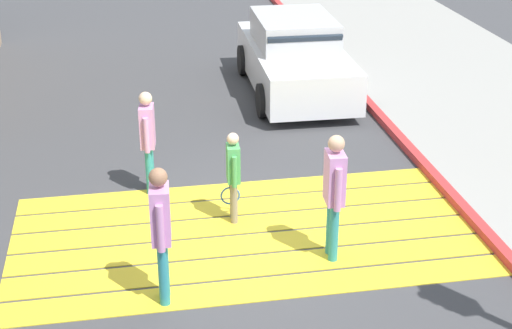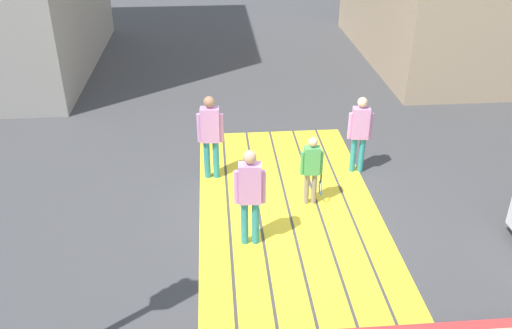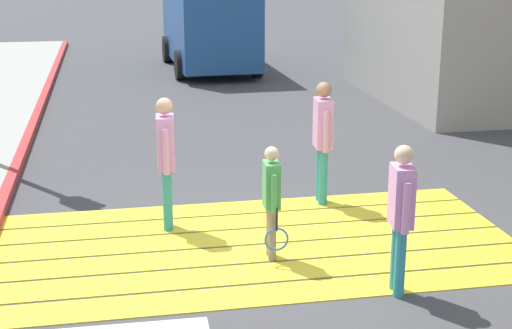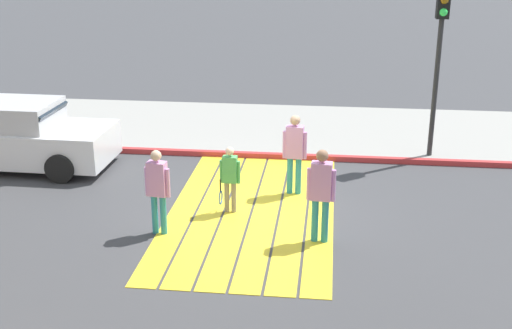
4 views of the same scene
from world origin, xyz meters
name	(u,v)px [view 2 (image 2 of 4)]	position (x,y,z in m)	size (l,w,h in m)	color
ground_plane	(288,207)	(0.00, 0.00, 0.00)	(120.00, 120.00, 0.00)	#424244
crosswalk_stripes	(288,207)	(0.00, 0.00, 0.01)	(6.40, 3.25, 0.01)	yellow
pedestrian_adult_lead	(360,130)	(1.21, -1.57, 0.95)	(0.25, 0.48, 1.63)	teal
pedestrian_adult_trailing	(250,191)	(-1.02, 0.77, 1.01)	(0.24, 0.51, 1.73)	teal
pedestrian_adult_side	(210,132)	(1.21, 1.38, 1.02)	(0.25, 0.51, 1.75)	teal
pedestrian_child_with_racket	(312,167)	(0.10, -0.43, 0.77)	(0.28, 0.41, 1.36)	gray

